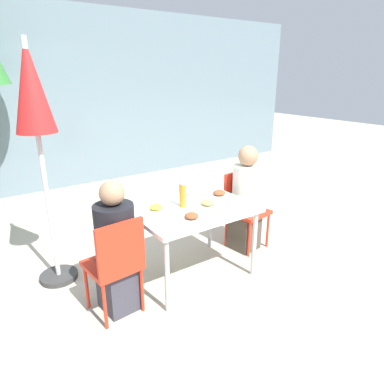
{
  "coord_description": "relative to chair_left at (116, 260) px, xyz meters",
  "views": [
    {
      "loc": [
        -1.72,
        -2.48,
        1.93
      ],
      "look_at": [
        0.0,
        0.0,
        0.88
      ],
      "focal_mm": 32.0,
      "sensor_mm": 36.0,
      "label": 1
    }
  ],
  "objects": [
    {
      "name": "ground_plane",
      "position": [
        0.85,
        0.16,
        -0.51
      ],
      "size": [
        24.0,
        24.0,
        0.0
      ],
      "primitive_type": "plane",
      "color": "#B2A893"
    },
    {
      "name": "building_facade",
      "position": [
        0.85,
        3.84,
        0.99
      ],
      "size": [
        10.0,
        0.2,
        3.0
      ],
      "color": "slate",
      "rests_on": "ground"
    },
    {
      "name": "dining_table",
      "position": [
        0.85,
        0.16,
        0.15
      ],
      "size": [
        1.12,
        0.83,
        0.73
      ],
      "color": "white",
      "rests_on": "ground"
    },
    {
      "name": "chair_left",
      "position": [
        0.0,
        0.0,
        0.0
      ],
      "size": [
        0.44,
        0.44,
        0.87
      ],
      "rotation": [
        0.0,
        0.0,
        0.09
      ],
      "color": "red",
      "rests_on": "ground"
    },
    {
      "name": "person_left",
      "position": [
        0.04,
        0.08,
        0.03
      ],
      "size": [
        0.33,
        0.33,
        1.15
      ],
      "rotation": [
        0.0,
        0.0,
        0.09
      ],
      "color": "#383842",
      "rests_on": "ground"
    },
    {
      "name": "chair_right",
      "position": [
        1.7,
        0.36,
        0.0
      ],
      "size": [
        0.45,
        0.45,
        0.87
      ],
      "rotation": [
        0.0,
        0.0,
        -3.0
      ],
      "color": "red",
      "rests_on": "ground"
    },
    {
      "name": "person_right",
      "position": [
        1.66,
        0.27,
        0.06
      ],
      "size": [
        0.32,
        0.32,
        1.2
      ],
      "rotation": [
        0.0,
        0.0,
        -3.0
      ],
      "color": "#473D33",
      "rests_on": "ground"
    },
    {
      "name": "closed_umbrella",
      "position": [
        -0.29,
        0.84,
        1.17
      ],
      "size": [
        0.36,
        0.36,
        2.21
      ],
      "color": "#333333",
      "rests_on": "ground"
    },
    {
      "name": "plate_0",
      "position": [
        0.52,
        0.27,
        0.24
      ],
      "size": [
        0.22,
        0.22,
        0.06
      ],
      "color": "white",
      "rests_on": "dining_table"
    },
    {
      "name": "plate_1",
      "position": [
        0.98,
        0.09,
        0.24
      ],
      "size": [
        0.24,
        0.24,
        0.07
      ],
      "color": "white",
      "rests_on": "dining_table"
    },
    {
      "name": "plate_2",
      "position": [
        0.68,
        -0.09,
        0.24
      ],
      "size": [
        0.23,
        0.23,
        0.06
      ],
      "color": "white",
      "rests_on": "dining_table"
    },
    {
      "name": "plate_3",
      "position": [
        1.25,
        0.24,
        0.24
      ],
      "size": [
        0.23,
        0.23,
        0.07
      ],
      "color": "white",
      "rests_on": "dining_table"
    },
    {
      "name": "bottle",
      "position": [
        0.79,
        0.22,
        0.33
      ],
      "size": [
        0.07,
        0.07,
        0.24
      ],
      "color": "#B7751E",
      "rests_on": "dining_table"
    },
    {
      "name": "drinking_cup",
      "position": [
        1.02,
        0.42,
        0.26
      ],
      "size": [
        0.07,
        0.07,
        0.1
      ],
      "color": "white",
      "rests_on": "dining_table"
    },
    {
      "name": "salad_bowl",
      "position": [
        1.25,
        -0.02,
        0.24
      ],
      "size": [
        0.17,
        0.17,
        0.06
      ],
      "color": "white",
      "rests_on": "dining_table"
    }
  ]
}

